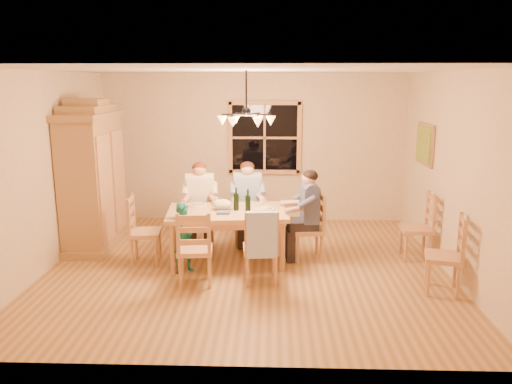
{
  "coord_description": "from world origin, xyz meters",
  "views": [
    {
      "loc": [
        0.35,
        -6.61,
        2.56
      ],
      "look_at": [
        0.12,
        0.1,
        1.06
      ],
      "focal_mm": 35.0,
      "sensor_mm": 36.0,
      "label": 1
    }
  ],
  "objects_px": {
    "armoire": "(93,181)",
    "chair_far_right": "(248,225)",
    "wine_bottle_b": "(248,201)",
    "chair_spare_front": "(442,269)",
    "adult_plaid_man": "(247,193)",
    "chair_end_left": "(146,243)",
    "chair_end_right": "(308,240)",
    "chair_near_left": "(195,261)",
    "chandelier": "(246,119)",
    "chair_far_left": "(201,226)",
    "adult_woman": "(200,193)",
    "wine_bottle_a": "(236,199)",
    "chair_spare_back": "(415,239)",
    "chair_near_right": "(261,260)",
    "child": "(184,238)",
    "adult_slate_man": "(309,204)",
    "dining_table": "(227,218)"
  },
  "relations": [
    {
      "from": "chair_near_right",
      "to": "chair_spare_front",
      "type": "relative_size",
      "value": 1.0
    },
    {
      "from": "adult_plaid_man",
      "to": "wine_bottle_b",
      "type": "relative_size",
      "value": 2.65
    },
    {
      "from": "adult_woman",
      "to": "chair_end_left",
      "type": "bearing_deg",
      "value": 46.74
    },
    {
      "from": "chair_near_left",
      "to": "wine_bottle_b",
      "type": "xyz_separation_m",
      "value": [
        0.64,
        0.74,
        0.62
      ]
    },
    {
      "from": "dining_table",
      "to": "adult_slate_man",
      "type": "bearing_deg",
      "value": 5.56
    },
    {
      "from": "chair_end_right",
      "to": "adult_woman",
      "type": "distance_m",
      "value": 1.85
    },
    {
      "from": "child",
      "to": "chair_near_right",
      "type": "bearing_deg",
      "value": -64.88
    },
    {
      "from": "adult_slate_man",
      "to": "wine_bottle_a",
      "type": "xyz_separation_m",
      "value": [
        -1.03,
        -0.09,
        0.08
      ]
    },
    {
      "from": "chandelier",
      "to": "chair_end_left",
      "type": "bearing_deg",
      "value": 175.24
    },
    {
      "from": "chair_far_right",
      "to": "adult_slate_man",
      "type": "xyz_separation_m",
      "value": [
        0.91,
        -0.71,
        0.54
      ]
    },
    {
      "from": "chair_spare_front",
      "to": "chair_spare_back",
      "type": "bearing_deg",
      "value": 13.42
    },
    {
      "from": "chair_far_right",
      "to": "chair_near_left",
      "type": "xyz_separation_m",
      "value": [
        -0.59,
        -1.65,
        0.0
      ]
    },
    {
      "from": "chair_far_left",
      "to": "adult_woman",
      "type": "bearing_deg",
      "value": 84.44
    },
    {
      "from": "armoire",
      "to": "wine_bottle_a",
      "type": "bearing_deg",
      "value": -14.48
    },
    {
      "from": "chair_near_right",
      "to": "child",
      "type": "height_order",
      "value": "chair_near_right"
    },
    {
      "from": "armoire",
      "to": "dining_table",
      "type": "xyz_separation_m",
      "value": [
        2.13,
        -0.61,
        -0.4
      ]
    },
    {
      "from": "chandelier",
      "to": "chair_far_left",
      "type": "bearing_deg",
      "value": 128.67
    },
    {
      "from": "chair_near_right",
      "to": "child",
      "type": "relative_size",
      "value": 1.02
    },
    {
      "from": "chandelier",
      "to": "chair_near_right",
      "type": "distance_m",
      "value": 1.86
    },
    {
      "from": "armoire",
      "to": "chair_end_left",
      "type": "distance_m",
      "value": 1.42
    },
    {
      "from": "armoire",
      "to": "chair_end_right",
      "type": "bearing_deg",
      "value": -8.57
    },
    {
      "from": "wine_bottle_a",
      "to": "chair_far_right",
      "type": "bearing_deg",
      "value": 81.39
    },
    {
      "from": "child",
      "to": "chair_far_right",
      "type": "bearing_deg",
      "value": 9.82
    },
    {
      "from": "dining_table",
      "to": "adult_slate_man",
      "type": "distance_m",
      "value": 1.18
    },
    {
      "from": "wine_bottle_b",
      "to": "chair_spare_front",
      "type": "distance_m",
      "value": 2.67
    },
    {
      "from": "armoire",
      "to": "adult_slate_man",
      "type": "bearing_deg",
      "value": -8.57
    },
    {
      "from": "wine_bottle_a",
      "to": "wine_bottle_b",
      "type": "height_order",
      "value": "same"
    },
    {
      "from": "adult_slate_man",
      "to": "child",
      "type": "bearing_deg",
      "value": 102.07
    },
    {
      "from": "armoire",
      "to": "chair_spare_back",
      "type": "relative_size",
      "value": 2.32
    },
    {
      "from": "chair_end_left",
      "to": "chair_spare_back",
      "type": "xyz_separation_m",
      "value": [
        3.9,
        0.32,
        0.0
      ]
    },
    {
      "from": "armoire",
      "to": "wine_bottle_a",
      "type": "xyz_separation_m",
      "value": [
        2.26,
        -0.58,
        -0.13
      ]
    },
    {
      "from": "chair_near_right",
      "to": "child",
      "type": "xyz_separation_m",
      "value": [
        -1.04,
        0.32,
        0.18
      ]
    },
    {
      "from": "chair_far_right",
      "to": "wine_bottle_a",
      "type": "height_order",
      "value": "wine_bottle_a"
    },
    {
      "from": "chair_end_right",
      "to": "wine_bottle_b",
      "type": "xyz_separation_m",
      "value": [
        -0.86,
        -0.2,
        0.62
      ]
    },
    {
      "from": "chair_end_left",
      "to": "adult_plaid_man",
      "type": "relative_size",
      "value": 1.13
    },
    {
      "from": "chandelier",
      "to": "adult_slate_man",
      "type": "distance_m",
      "value": 1.55
    },
    {
      "from": "adult_plaid_man",
      "to": "child",
      "type": "distance_m",
      "value": 1.52
    },
    {
      "from": "adult_slate_man",
      "to": "wine_bottle_a",
      "type": "height_order",
      "value": "adult_slate_man"
    },
    {
      "from": "armoire",
      "to": "chair_far_right",
      "type": "relative_size",
      "value": 2.32
    },
    {
      "from": "wine_bottle_a",
      "to": "adult_slate_man",
      "type": "bearing_deg",
      "value": 4.82
    },
    {
      "from": "chair_far_right",
      "to": "chair_near_right",
      "type": "height_order",
      "value": "same"
    },
    {
      "from": "chair_near_right",
      "to": "wine_bottle_b",
      "type": "xyz_separation_m",
      "value": [
        -0.19,
        0.66,
        0.62
      ]
    },
    {
      "from": "chandelier",
      "to": "child",
      "type": "bearing_deg",
      "value": -166.87
    },
    {
      "from": "adult_woman",
      "to": "chair_spare_front",
      "type": "relative_size",
      "value": 0.88
    },
    {
      "from": "adult_slate_man",
      "to": "wine_bottle_b",
      "type": "height_order",
      "value": "adult_slate_man"
    },
    {
      "from": "chair_spare_back",
      "to": "wine_bottle_b",
      "type": "bearing_deg",
      "value": 99.7
    },
    {
      "from": "chair_end_left",
      "to": "adult_plaid_man",
      "type": "xyz_separation_m",
      "value": [
        1.41,
        0.93,
        0.54
      ]
    },
    {
      "from": "chandelier",
      "to": "chair_near_right",
      "type": "relative_size",
      "value": 0.78
    },
    {
      "from": "chair_end_left",
      "to": "wine_bottle_b",
      "type": "xyz_separation_m",
      "value": [
        1.46,
        0.02,
        0.62
      ]
    },
    {
      "from": "chair_near_right",
      "to": "dining_table",
      "type": "bearing_deg",
      "value": 117.9
    }
  ]
}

